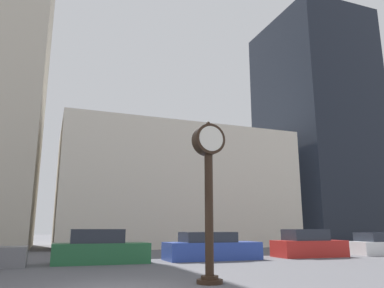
% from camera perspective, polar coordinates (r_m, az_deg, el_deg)
% --- Properties ---
extents(building_storefront_row, '(20.44, 12.00, 10.25)m').
position_cam_1_polar(building_storefront_row, '(35.69, -3.18, -6.97)').
color(building_storefront_row, beige).
rests_on(building_storefront_row, ground_plane).
extents(building_glass_modern, '(9.69, 12.00, 25.64)m').
position_cam_1_polar(building_glass_modern, '(45.38, 18.26, 2.29)').
color(building_glass_modern, black).
rests_on(building_glass_modern, ground_plane).
extents(street_clock, '(0.95, 0.75, 4.79)m').
position_cam_1_polar(street_clock, '(11.33, 2.56, -5.34)').
color(street_clock, black).
rests_on(street_clock, ground_plane).
extents(car_green, '(4.29, 1.84, 1.51)m').
position_cam_1_polar(car_green, '(18.01, -13.85, -15.26)').
color(car_green, '#236038').
rests_on(car_green, ground_plane).
extents(car_blue, '(4.82, 1.93, 1.36)m').
position_cam_1_polar(car_blue, '(19.60, 2.94, -15.53)').
color(car_blue, '#28429E').
rests_on(car_blue, ground_plane).
extents(car_red, '(4.02, 2.04, 1.50)m').
position_cam_1_polar(car_red, '(22.51, 17.28, -14.50)').
color(car_red, red).
rests_on(car_red, ground_plane).
extents(car_white, '(4.01, 2.10, 1.30)m').
position_cam_1_polar(car_white, '(26.13, 26.73, -13.61)').
color(car_white, silver).
rests_on(car_white, ground_plane).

